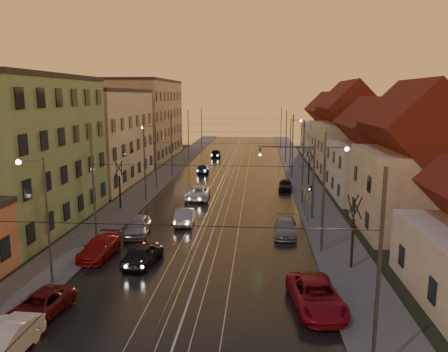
% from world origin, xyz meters
% --- Properties ---
extents(ground, '(160.00, 160.00, 0.00)m').
position_xyz_m(ground, '(0.00, 0.00, 0.00)').
color(ground, black).
rests_on(ground, ground).
extents(road, '(16.00, 120.00, 0.04)m').
position_xyz_m(road, '(0.00, 40.00, 0.02)').
color(road, black).
rests_on(road, ground).
extents(sidewalk_left, '(4.00, 120.00, 0.15)m').
position_xyz_m(sidewalk_left, '(-10.00, 40.00, 0.07)').
color(sidewalk_left, '#4C4C4C').
rests_on(sidewalk_left, ground).
extents(sidewalk_right, '(4.00, 120.00, 0.15)m').
position_xyz_m(sidewalk_right, '(10.00, 40.00, 0.07)').
color(sidewalk_right, '#4C4C4C').
rests_on(sidewalk_right, ground).
extents(tram_rail_0, '(0.06, 120.00, 0.03)m').
position_xyz_m(tram_rail_0, '(-2.20, 40.00, 0.06)').
color(tram_rail_0, gray).
rests_on(tram_rail_0, road).
extents(tram_rail_1, '(0.06, 120.00, 0.03)m').
position_xyz_m(tram_rail_1, '(-0.77, 40.00, 0.06)').
color(tram_rail_1, gray).
rests_on(tram_rail_1, road).
extents(tram_rail_2, '(0.06, 120.00, 0.03)m').
position_xyz_m(tram_rail_2, '(0.77, 40.00, 0.06)').
color(tram_rail_2, gray).
rests_on(tram_rail_2, road).
extents(tram_rail_3, '(0.06, 120.00, 0.03)m').
position_xyz_m(tram_rail_3, '(2.20, 40.00, 0.06)').
color(tram_rail_3, gray).
rests_on(tram_rail_3, road).
extents(apartment_left_1, '(10.00, 18.00, 13.00)m').
position_xyz_m(apartment_left_1, '(-17.50, 14.00, 6.50)').
color(apartment_left_1, '#5F8857').
rests_on(apartment_left_1, ground).
extents(apartment_left_2, '(10.00, 20.00, 12.00)m').
position_xyz_m(apartment_left_2, '(-17.50, 34.00, 6.00)').
color(apartment_left_2, '#BDB392').
rests_on(apartment_left_2, ground).
extents(apartment_left_3, '(10.00, 24.00, 14.00)m').
position_xyz_m(apartment_left_3, '(-17.50, 58.00, 7.00)').
color(apartment_left_3, '#91735D').
rests_on(apartment_left_3, ground).
extents(house_right_1, '(8.67, 10.20, 10.80)m').
position_xyz_m(house_right_1, '(17.00, 15.00, 5.45)').
color(house_right_1, '#BCA991').
rests_on(house_right_1, ground).
extents(house_right_2, '(9.18, 12.24, 9.20)m').
position_xyz_m(house_right_2, '(17.00, 28.00, 4.64)').
color(house_right_2, beige).
rests_on(house_right_2, ground).
extents(house_right_3, '(9.18, 14.28, 11.50)m').
position_xyz_m(house_right_3, '(17.00, 43.00, 5.80)').
color(house_right_3, '#BCA991').
rests_on(house_right_3, ground).
extents(house_right_4, '(9.18, 16.32, 10.00)m').
position_xyz_m(house_right_4, '(17.00, 61.00, 5.05)').
color(house_right_4, beige).
rests_on(house_right_4, ground).
extents(catenary_pole_r_0, '(0.16, 0.16, 9.00)m').
position_xyz_m(catenary_pole_r_0, '(8.60, -6.00, 4.50)').
color(catenary_pole_r_0, '#595B60').
rests_on(catenary_pole_r_0, ground).
extents(catenary_pole_l_1, '(0.16, 0.16, 9.00)m').
position_xyz_m(catenary_pole_l_1, '(-8.60, 9.00, 4.50)').
color(catenary_pole_l_1, '#595B60').
rests_on(catenary_pole_l_1, ground).
extents(catenary_pole_r_1, '(0.16, 0.16, 9.00)m').
position_xyz_m(catenary_pole_r_1, '(8.60, 9.00, 4.50)').
color(catenary_pole_r_1, '#595B60').
rests_on(catenary_pole_r_1, ground).
extents(catenary_pole_l_2, '(0.16, 0.16, 9.00)m').
position_xyz_m(catenary_pole_l_2, '(-8.60, 24.00, 4.50)').
color(catenary_pole_l_2, '#595B60').
rests_on(catenary_pole_l_2, ground).
extents(catenary_pole_r_2, '(0.16, 0.16, 9.00)m').
position_xyz_m(catenary_pole_r_2, '(8.60, 24.00, 4.50)').
color(catenary_pole_r_2, '#595B60').
rests_on(catenary_pole_r_2, ground).
extents(catenary_pole_l_3, '(0.16, 0.16, 9.00)m').
position_xyz_m(catenary_pole_l_3, '(-8.60, 39.00, 4.50)').
color(catenary_pole_l_3, '#595B60').
rests_on(catenary_pole_l_3, ground).
extents(catenary_pole_r_3, '(0.16, 0.16, 9.00)m').
position_xyz_m(catenary_pole_r_3, '(8.60, 39.00, 4.50)').
color(catenary_pole_r_3, '#595B60').
rests_on(catenary_pole_r_3, ground).
extents(catenary_pole_l_4, '(0.16, 0.16, 9.00)m').
position_xyz_m(catenary_pole_l_4, '(-8.60, 54.00, 4.50)').
color(catenary_pole_l_4, '#595B60').
rests_on(catenary_pole_l_4, ground).
extents(catenary_pole_r_4, '(0.16, 0.16, 9.00)m').
position_xyz_m(catenary_pole_r_4, '(8.60, 54.00, 4.50)').
color(catenary_pole_r_4, '#595B60').
rests_on(catenary_pole_r_4, ground).
extents(catenary_pole_l_5, '(0.16, 0.16, 9.00)m').
position_xyz_m(catenary_pole_l_5, '(-8.60, 72.00, 4.50)').
color(catenary_pole_l_5, '#595B60').
rests_on(catenary_pole_l_5, ground).
extents(catenary_pole_r_5, '(0.16, 0.16, 9.00)m').
position_xyz_m(catenary_pole_r_5, '(8.60, 72.00, 4.50)').
color(catenary_pole_r_5, '#595B60').
rests_on(catenary_pole_r_5, ground).
extents(street_lamp_0, '(1.75, 0.32, 8.00)m').
position_xyz_m(street_lamp_0, '(-9.10, 2.00, 4.89)').
color(street_lamp_0, '#595B60').
rests_on(street_lamp_0, ground).
extents(street_lamp_1, '(1.75, 0.32, 8.00)m').
position_xyz_m(street_lamp_1, '(9.10, 10.00, 4.89)').
color(street_lamp_1, '#595B60').
rests_on(street_lamp_1, ground).
extents(street_lamp_2, '(1.75, 0.32, 8.00)m').
position_xyz_m(street_lamp_2, '(-9.10, 30.00, 4.89)').
color(street_lamp_2, '#595B60').
rests_on(street_lamp_2, ground).
extents(street_lamp_3, '(1.75, 0.32, 8.00)m').
position_xyz_m(street_lamp_3, '(9.10, 46.00, 4.89)').
color(street_lamp_3, '#595B60').
rests_on(street_lamp_3, ground).
extents(traffic_light_mast, '(5.30, 0.32, 7.20)m').
position_xyz_m(traffic_light_mast, '(7.99, 18.00, 4.60)').
color(traffic_light_mast, '#595B60').
rests_on(traffic_light_mast, ground).
extents(bare_tree_0, '(1.09, 1.09, 5.11)m').
position_xyz_m(bare_tree_0, '(-10.20, 20.00, 2.49)').
color(bare_tree_0, black).
rests_on(bare_tree_0, ground).
extents(bare_tree_1, '(1.09, 1.09, 5.11)m').
position_xyz_m(bare_tree_1, '(10.20, 6.00, 2.49)').
color(bare_tree_1, black).
rests_on(bare_tree_1, ground).
extents(bare_tree_2, '(1.09, 1.09, 5.11)m').
position_xyz_m(bare_tree_2, '(10.40, 34.00, 2.49)').
color(bare_tree_2, black).
rests_on(bare_tree_2, ground).
extents(driving_car_0, '(2.34, 4.69, 1.53)m').
position_xyz_m(driving_car_0, '(-4.08, 5.82, 0.77)').
color(driving_car_0, black).
rests_on(driving_car_0, ground).
extents(driving_car_1, '(1.90, 4.66, 1.50)m').
position_xyz_m(driving_car_1, '(-2.77, 15.65, 0.75)').
color(driving_car_1, '#A9AAAE').
rests_on(driving_car_1, ground).
extents(driving_car_2, '(2.94, 5.79, 1.57)m').
position_xyz_m(driving_car_2, '(-2.93, 25.27, 0.78)').
color(driving_car_2, silver).
rests_on(driving_car_2, ground).
extents(driving_car_3, '(2.11, 4.49, 1.26)m').
position_xyz_m(driving_car_3, '(-4.49, 42.21, 0.63)').
color(driving_car_3, '#192B4B').
rests_on(driving_car_3, ground).
extents(driving_car_4, '(2.24, 4.63, 1.53)m').
position_xyz_m(driving_car_4, '(-4.19, 59.01, 0.76)').
color(driving_car_4, black).
rests_on(driving_car_4, ground).
extents(parked_left_0, '(1.76, 4.66, 1.52)m').
position_xyz_m(parked_left_0, '(-7.35, -5.66, 0.76)').
color(parked_left_0, '#BDBDBD').
rests_on(parked_left_0, ground).
extents(parked_left_1, '(2.63, 4.70, 1.24)m').
position_xyz_m(parked_left_1, '(-7.60, -1.89, 0.62)').
color(parked_left_1, maroon).
rests_on(parked_left_1, ground).
extents(parked_left_2, '(2.23, 4.87, 1.38)m').
position_xyz_m(parked_left_2, '(-7.60, 6.92, 0.69)').
color(parked_left_2, '#AD1112').
rests_on(parked_left_2, ground).
extents(parked_left_3, '(2.40, 4.80, 1.57)m').
position_xyz_m(parked_left_3, '(-6.20, 12.10, 0.79)').
color(parked_left_3, '#A6A5AB').
rests_on(parked_left_3, ground).
extents(parked_right_0, '(3.19, 5.77, 1.53)m').
position_xyz_m(parked_right_0, '(7.11, 0.18, 0.77)').
color(parked_right_0, maroon).
rests_on(parked_right_0, ground).
extents(parked_right_1, '(2.09, 4.70, 1.34)m').
position_xyz_m(parked_right_1, '(6.20, 13.02, 0.67)').
color(parked_right_1, '#9D9CA1').
rests_on(parked_right_1, ground).
extents(parked_right_2, '(1.84, 4.02, 1.34)m').
position_xyz_m(parked_right_2, '(7.20, 30.88, 0.67)').
color(parked_right_2, black).
rests_on(parked_right_2, ground).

